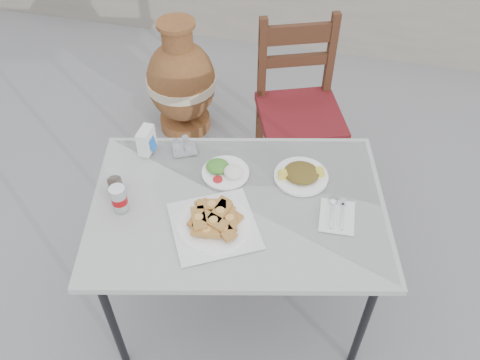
% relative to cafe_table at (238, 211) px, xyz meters
% --- Properties ---
extents(ground, '(80.00, 80.00, 0.00)m').
position_rel_cafe_table_xyz_m(ground, '(0.01, -0.01, -0.67)').
color(ground, gray).
rests_on(ground, ground).
extents(cafe_table, '(1.33, 1.05, 0.72)m').
position_rel_cafe_table_xyz_m(cafe_table, '(0.00, 0.00, 0.00)').
color(cafe_table, black).
rests_on(cafe_table, ground).
extents(pide_plate, '(0.43, 0.43, 0.07)m').
position_rel_cafe_table_xyz_m(pide_plate, '(-0.06, -0.13, 0.08)').
color(pide_plate, white).
rests_on(pide_plate, cafe_table).
extents(salad_rice_plate, '(0.20, 0.20, 0.05)m').
position_rel_cafe_table_xyz_m(salad_rice_plate, '(-0.10, 0.15, 0.07)').
color(salad_rice_plate, white).
rests_on(salad_rice_plate, cafe_table).
extents(salad_chopped_plate, '(0.23, 0.23, 0.05)m').
position_rel_cafe_table_xyz_m(salad_chopped_plate, '(0.22, 0.20, 0.07)').
color(salad_chopped_plate, white).
rests_on(salad_chopped_plate, cafe_table).
extents(soda_can, '(0.06, 0.06, 0.11)m').
position_rel_cafe_table_xyz_m(soda_can, '(-0.44, -0.14, 0.11)').
color(soda_can, silver).
rests_on(soda_can, cafe_table).
extents(cola_glass, '(0.06, 0.06, 0.09)m').
position_rel_cafe_table_xyz_m(cola_glass, '(-0.50, -0.05, 0.09)').
color(cola_glass, white).
rests_on(cola_glass, cafe_table).
extents(napkin_holder, '(0.06, 0.10, 0.12)m').
position_rel_cafe_table_xyz_m(napkin_holder, '(-0.46, 0.21, 0.11)').
color(napkin_holder, white).
rests_on(napkin_holder, cafe_table).
extents(condiment_caddy, '(0.13, 0.12, 0.07)m').
position_rel_cafe_table_xyz_m(condiment_caddy, '(-0.31, 0.24, 0.08)').
color(condiment_caddy, silver).
rests_on(condiment_caddy, cafe_table).
extents(cutlery_napkin, '(0.15, 0.19, 0.01)m').
position_rel_cafe_table_xyz_m(cutlery_napkin, '(0.39, 0.04, 0.05)').
color(cutlery_napkin, white).
rests_on(cutlery_napkin, cafe_table).
extents(chair, '(0.57, 0.57, 0.99)m').
position_rel_cafe_table_xyz_m(chair, '(0.11, 0.92, -0.16)').
color(chair, '#351C0E').
rests_on(chair, ground).
extents(terracotta_urn, '(0.44, 0.44, 0.78)m').
position_rel_cafe_table_xyz_m(terracotta_urn, '(-0.68, 1.21, -0.31)').
color(terracotta_urn, brown).
rests_on(terracotta_urn, ground).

